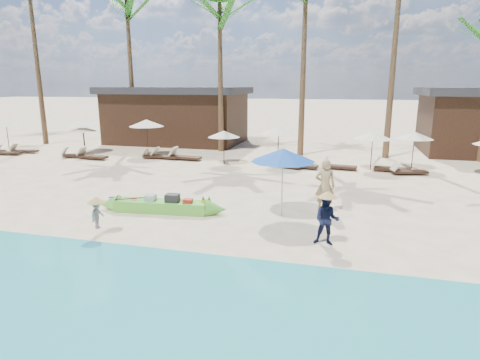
# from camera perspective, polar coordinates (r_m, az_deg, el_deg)

# --- Properties ---
(ground) EXTENTS (240.00, 240.00, 0.00)m
(ground) POSITION_cam_1_polar(r_m,az_deg,el_deg) (13.76, -7.24, -5.68)
(ground) COLOR #FBE2BA
(ground) RESTS_ON ground
(wet_sand_strip) EXTENTS (240.00, 4.50, 0.01)m
(wet_sand_strip) POSITION_cam_1_polar(r_m,az_deg,el_deg) (9.70, -18.72, -14.79)
(wet_sand_strip) COLOR tan
(wet_sand_strip) RESTS_ON ground
(green_canoe) EXTENTS (5.35, 1.04, 0.68)m
(green_canoe) POSITION_cam_1_polar(r_m,az_deg,el_deg) (14.72, -11.11, -3.62)
(green_canoe) COLOR #61CD3E
(green_canoe) RESTS_ON ground
(tourist) EXTENTS (0.72, 0.49, 1.93)m
(tourist) POSITION_cam_1_polar(r_m,az_deg,el_deg) (14.59, 11.99, -0.81)
(tourist) COLOR tan
(tourist) RESTS_ON ground
(vendor_green) EXTENTS (0.73, 0.58, 1.46)m
(vendor_green) POSITION_cam_1_polar(r_m,az_deg,el_deg) (11.68, 12.23, -5.60)
(vendor_green) COLOR #131835
(vendor_green) RESTS_ON ground
(vendor_yellow) EXTENTS (0.35, 0.59, 0.89)m
(vendor_yellow) POSITION_cam_1_polar(r_m,az_deg,el_deg) (12.99, -19.63, -4.64)
(vendor_yellow) COLOR gray
(vendor_yellow) RESTS_ON ground
(blue_umbrella) EXTENTS (2.21, 2.21, 2.38)m
(blue_umbrella) POSITION_cam_1_polar(r_m,az_deg,el_deg) (13.68, 6.12, 3.55)
(blue_umbrella) COLOR #99999E
(blue_umbrella) RESTS_ON ground
(resort_parasol_1) EXTENTS (1.95, 1.95, 2.01)m
(resort_parasol_1) POSITION_cam_1_polar(r_m,az_deg,el_deg) (33.51, -30.34, 7.02)
(resort_parasol_1) COLOR #362316
(resort_parasol_1) RESTS_ON ground
(lounger_1_right) EXTENTS (1.82, 0.81, 0.60)m
(lounger_1_right) POSITION_cam_1_polar(r_m,az_deg,el_deg) (30.33, -30.24, 3.46)
(lounger_1_right) COLOR #362316
(lounger_1_right) RESTS_ON ground
(resort_parasol_2) EXTENTS (2.13, 2.13, 2.19)m
(resort_parasol_2) POSITION_cam_1_polar(r_m,az_deg,el_deg) (29.10, -21.45, 7.55)
(resort_parasol_2) COLOR #362316
(resort_parasol_2) RESTS_ON ground
(lounger_2_left) EXTENTS (1.82, 0.90, 0.59)m
(lounger_2_left) POSITION_cam_1_polar(r_m,az_deg,el_deg) (30.63, -28.46, 3.75)
(lounger_2_left) COLOR #362316
(lounger_2_left) RESTS_ON ground
(resort_parasol_3) EXTENTS (1.76, 1.76, 1.82)m
(resort_parasol_3) POSITION_cam_1_polar(r_m,az_deg,el_deg) (28.70, -21.48, 6.80)
(resort_parasol_3) COLOR #362316
(resort_parasol_3) RESTS_ON ground
(lounger_3_left) EXTENTS (1.92, 1.11, 0.62)m
(lounger_3_left) POSITION_cam_1_polar(r_m,az_deg,el_deg) (27.27, -22.35, 3.38)
(lounger_3_left) COLOR #362316
(lounger_3_left) RESTS_ON ground
(lounger_3_right) EXTENTS (2.01, 0.75, 0.67)m
(lounger_3_right) POSITION_cam_1_polar(r_m,az_deg,el_deg) (26.36, -20.43, 3.27)
(lounger_3_right) COLOR #362316
(lounger_3_right) RESTS_ON ground
(resort_parasol_4) EXTENTS (2.25, 2.25, 2.31)m
(resort_parasol_4) POSITION_cam_1_polar(r_m,az_deg,el_deg) (26.58, -13.16, 7.89)
(resort_parasol_4) COLOR #362316
(resort_parasol_4) RESTS_ON ground
(lounger_4_left) EXTENTS (1.76, 0.83, 0.58)m
(lounger_4_left) POSITION_cam_1_polar(r_m,az_deg,el_deg) (25.44, -12.11, 3.41)
(lounger_4_left) COLOR #362316
(lounger_4_left) RESTS_ON ground
(lounger_4_right) EXTENTS (1.87, 0.71, 0.62)m
(lounger_4_right) POSITION_cam_1_polar(r_m,az_deg,el_deg) (25.23, -10.74, 3.42)
(lounger_4_right) COLOR #362316
(lounger_4_right) RESTS_ON ground
(resort_parasol_5) EXTENTS (1.86, 1.86, 1.92)m
(resort_parasol_5) POSITION_cam_1_polar(r_m,az_deg,el_deg) (23.09, -2.33, 6.56)
(resort_parasol_5) COLOR #362316
(resort_parasol_5) RESTS_ON ground
(lounger_5_left) EXTENTS (2.05, 0.78, 0.68)m
(lounger_5_left) POSITION_cam_1_polar(r_m,az_deg,el_deg) (24.71, -8.04, 3.36)
(lounger_5_left) COLOR #362316
(lounger_5_left) RESTS_ON ground
(resort_parasol_6) EXTENTS (2.11, 2.11, 2.18)m
(resort_parasol_6) POSITION_cam_1_polar(r_m,az_deg,el_deg) (22.92, 5.51, 7.04)
(resort_parasol_6) COLOR #362316
(resort_parasol_6) RESTS_ON ground
(lounger_6_left) EXTENTS (1.85, 1.03, 0.60)m
(lounger_6_left) POSITION_cam_1_polar(r_m,az_deg,el_deg) (22.25, 6.42, 2.24)
(lounger_6_left) COLOR #362316
(lounger_6_left) RESTS_ON ground
(lounger_6_right) EXTENTS (1.92, 0.91, 0.63)m
(lounger_6_right) POSITION_cam_1_polar(r_m,az_deg,el_deg) (22.26, 8.41, 2.20)
(lounger_6_right) COLOR #362316
(lounger_6_right) RESTS_ON ground
(resort_parasol_7) EXTENTS (2.00, 2.00, 2.05)m
(resort_parasol_7) POSITION_cam_1_polar(r_m,az_deg,el_deg) (22.57, 18.38, 6.05)
(resort_parasol_7) COLOR #362316
(resort_parasol_7) RESTS_ON ground
(lounger_7_left) EXTENTS (1.93, 0.79, 0.64)m
(lounger_7_left) POSITION_cam_1_polar(r_m,az_deg,el_deg) (22.37, 13.65, 2.03)
(lounger_7_left) COLOR #362316
(lounger_7_left) RESTS_ON ground
(lounger_7_right) EXTENTS (1.98, 0.77, 0.66)m
(lounger_7_right) POSITION_cam_1_polar(r_m,az_deg,el_deg) (22.55, 20.44, 1.67)
(lounger_7_right) COLOR #362316
(lounger_7_right) RESTS_ON ground
(resort_parasol_8) EXTENTS (1.96, 1.96, 2.02)m
(resort_parasol_8) POSITION_cam_1_polar(r_m,az_deg,el_deg) (23.63, 23.58, 5.84)
(resort_parasol_8) COLOR #362316
(resort_parasol_8) RESTS_ON ground
(lounger_8_left) EXTENTS (1.89, 1.01, 0.61)m
(lounger_8_left) POSITION_cam_1_polar(r_m,az_deg,el_deg) (22.12, 22.69, 1.22)
(lounger_8_left) COLOR #362316
(lounger_8_left) RESTS_ON ground
(palm_2) EXTENTS (2.08, 2.08, 11.33)m
(palm_2) POSITION_cam_1_polar(r_m,az_deg,el_deg) (31.54, -15.72, 21.51)
(palm_2) COLOR brown
(palm_2) RESTS_ON ground
(palm_3) EXTENTS (2.08, 2.08, 10.52)m
(palm_3) POSITION_cam_1_polar(r_m,az_deg,el_deg) (27.90, -2.90, 21.83)
(palm_3) COLOR brown
(palm_3) RESTS_ON ground
(palm_4) EXTENTS (2.08, 2.08, 11.70)m
(palm_4) POSITION_cam_1_polar(r_m,az_deg,el_deg) (26.66, 9.32, 23.98)
(palm_4) COLOR brown
(palm_4) RESTS_ON ground
(pavilion_west) EXTENTS (10.80, 6.60, 4.30)m
(pavilion_west) POSITION_cam_1_polar(r_m,az_deg,el_deg) (32.34, -8.95, 9.18)
(pavilion_west) COLOR #362316
(pavilion_west) RESTS_ON ground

